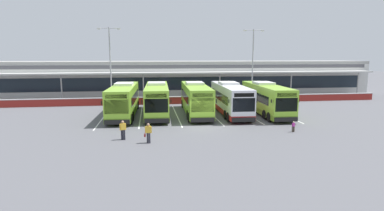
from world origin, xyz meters
name	(u,v)px	position (x,y,z in m)	size (l,w,h in m)	color
ground_plane	(203,126)	(0.00, 0.00, 0.00)	(200.00, 200.00, 0.00)	#56565B
terminal_building	(178,77)	(0.00, 26.91, 3.01)	(70.00, 13.00, 6.00)	silver
red_barrier_wall	(186,100)	(0.00, 14.50, 0.56)	(60.00, 0.40, 1.10)	maroon
coach_bus_leftmost	(124,101)	(-8.21, 6.51, 1.79)	(3.20, 12.23, 3.78)	#8CC633
coach_bus_left_centre	(157,100)	(-4.37, 6.63, 1.79)	(3.20, 12.23, 3.78)	#8CC633
coach_bus_centre	(196,99)	(0.24, 6.39, 1.79)	(3.20, 12.23, 3.78)	#8CC633
coach_bus_right_centre	(230,99)	(4.35, 5.93, 1.79)	(3.20, 12.23, 3.78)	silver
coach_bus_rightmost	(266,99)	(8.64, 5.44, 1.79)	(3.20, 12.23, 3.78)	#8CC633
bay_stripe_far_west	(104,117)	(-10.50, 6.00, 0.00)	(0.14, 13.00, 0.01)	silver
bay_stripe_west	(141,116)	(-6.30, 6.00, 0.00)	(0.14, 13.00, 0.01)	silver
bay_stripe_mid_west	(177,115)	(-2.10, 6.00, 0.00)	(0.14, 13.00, 0.01)	silver
bay_stripe_centre	(211,114)	(2.10, 6.00, 0.00)	(0.14, 13.00, 0.01)	silver
bay_stripe_mid_east	(245,113)	(6.30, 6.00, 0.00)	(0.14, 13.00, 0.01)	silver
bay_stripe_east	(278,112)	(10.50, 6.00, 0.00)	(0.14, 13.00, 0.01)	silver
pedestrian_with_handbag	(148,133)	(-5.37, -5.29, 0.86)	(0.62, 0.33, 1.62)	#33333D
pedestrian_in_dark_coat	(123,129)	(-7.45, -4.01, 0.87)	(0.54, 0.30, 1.62)	black
pedestrian_child	(293,126)	(7.82, -3.53, 0.54)	(0.33, 0.20, 1.00)	#4C4238
lamp_post_west	(110,60)	(-10.80, 16.39, 6.29)	(3.24, 0.28, 11.00)	#9E9EA3
lamp_post_centre	(253,60)	(10.73, 16.53, 6.29)	(3.24, 0.28, 11.00)	#9E9EA3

